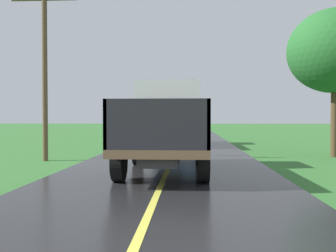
% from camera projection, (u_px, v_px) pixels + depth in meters
% --- Properties ---
extents(banana_truck_near, '(2.38, 5.82, 2.80)m').
position_uv_depth(banana_truck_near, '(167.00, 124.00, 11.80)').
color(banana_truck_near, '#2D2D30').
rests_on(banana_truck_near, road_surface).
extents(banana_truck_far, '(2.38, 5.81, 2.80)m').
position_uv_depth(banana_truck_far, '(178.00, 121.00, 22.55)').
color(banana_truck_far, '#2D2D30').
rests_on(banana_truck_far, road_surface).
extents(utility_pole_roadside, '(2.55, 0.20, 6.62)m').
position_uv_depth(utility_pole_roadside, '(45.00, 66.00, 14.44)').
color(utility_pole_roadside, brown).
rests_on(utility_pole_roadside, ground).
extents(roadside_tree_near_left, '(3.93, 3.93, 6.25)m').
position_uv_depth(roadside_tree_near_left, '(335.00, 51.00, 15.83)').
color(roadside_tree_near_left, '#4C3823').
rests_on(roadside_tree_near_left, ground).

